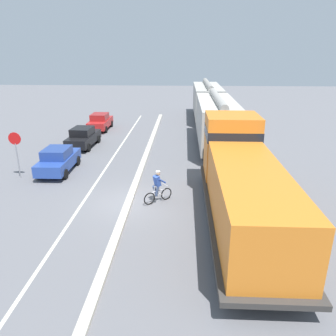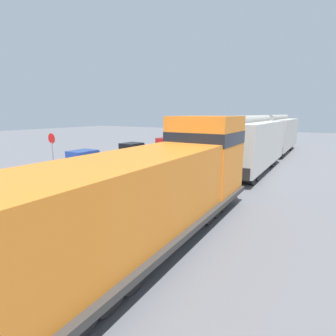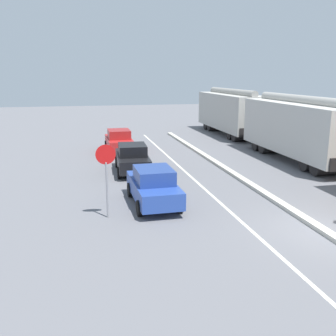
# 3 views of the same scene
# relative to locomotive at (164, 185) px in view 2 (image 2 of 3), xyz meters

# --- Properties ---
(ground_plane) EXTENTS (120.00, 120.00, 0.00)m
(ground_plane) POSITION_rel_locomotive_xyz_m (-5.41, 1.29, -1.80)
(ground_plane) COLOR slate
(median_curb) EXTENTS (0.36, 36.00, 0.16)m
(median_curb) POSITION_rel_locomotive_xyz_m (-5.41, 7.29, -1.72)
(median_curb) COLOR beige
(median_curb) RESTS_ON ground
(lane_stripe) EXTENTS (0.14, 36.00, 0.01)m
(lane_stripe) POSITION_rel_locomotive_xyz_m (-7.81, 7.29, -1.79)
(lane_stripe) COLOR silver
(lane_stripe) RESTS_ON ground
(locomotive) EXTENTS (3.10, 11.61, 4.20)m
(locomotive) POSITION_rel_locomotive_xyz_m (0.00, 0.00, 0.00)
(locomotive) COLOR orange
(locomotive) RESTS_ON ground
(hopper_car_lead) EXTENTS (2.90, 10.60, 4.18)m
(hopper_car_lead) POSITION_rel_locomotive_xyz_m (0.00, 12.16, 0.28)
(hopper_car_lead) COLOR #BBB9B1
(hopper_car_lead) RESTS_ON ground
(hopper_car_middle) EXTENTS (2.90, 10.60, 4.18)m
(hopper_car_middle) POSITION_rel_locomotive_xyz_m (0.00, 23.76, 0.28)
(hopper_car_middle) COLOR #AEABA4
(hopper_car_middle) RESTS_ON ground
(parked_car_blue) EXTENTS (1.88, 4.22, 1.62)m
(parked_car_blue) POSITION_rel_locomotive_xyz_m (-10.67, 5.61, -0.98)
(parked_car_blue) COLOR #28479E
(parked_car_blue) RESTS_ON ground
(parked_car_black) EXTENTS (1.99, 4.28, 1.62)m
(parked_car_black) POSITION_rel_locomotive_xyz_m (-10.77, 11.48, -0.98)
(parked_car_black) COLOR black
(parked_car_black) RESTS_ON ground
(parked_car_red) EXTENTS (1.85, 4.21, 1.62)m
(parked_car_red) POSITION_rel_locomotive_xyz_m (-10.89, 17.63, -0.98)
(parked_car_red) COLOR red
(parked_car_red) RESTS_ON ground
(cyclist) EXTENTS (1.39, 1.10, 1.71)m
(cyclist) POSITION_rel_locomotive_xyz_m (-3.92, 1.37, -0.98)
(cyclist) COLOR black
(cyclist) RESTS_ON ground
(stop_sign) EXTENTS (0.76, 0.08, 2.88)m
(stop_sign) POSITION_rel_locomotive_xyz_m (-12.71, 4.45, 0.23)
(stop_sign) COLOR gray
(stop_sign) RESTS_ON ground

